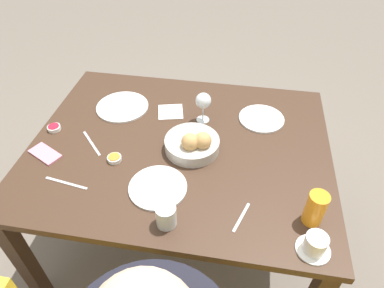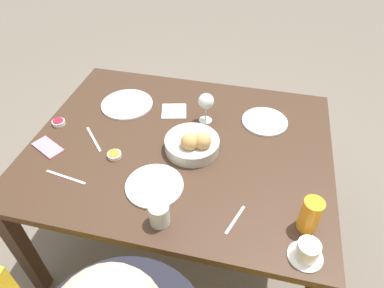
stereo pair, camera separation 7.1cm
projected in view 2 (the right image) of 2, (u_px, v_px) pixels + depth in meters
name	position (u px, v px, depth m)	size (l,w,h in m)	color
ground_plane	(183.00, 230.00, 2.05)	(10.00, 10.00, 0.00)	#6B6056
dining_table	(181.00, 156.00, 1.63)	(1.36, 1.08, 0.71)	#3D281C
bread_basket	(193.00, 144.00, 1.51)	(0.24, 0.24, 0.12)	#B2ADA3
plate_near_left	(265.00, 121.00, 1.68)	(0.22, 0.22, 0.01)	white
plate_near_right	(127.00, 104.00, 1.79)	(0.27, 0.27, 0.01)	white
plate_far_center	(154.00, 186.00, 1.38)	(0.24, 0.24, 0.01)	white
juice_glass	(310.00, 215.00, 1.19)	(0.07, 0.07, 0.14)	orange
water_tumbler	(159.00, 214.00, 1.23)	(0.08, 0.08, 0.09)	silver
wine_glass	(206.00, 102.00, 1.62)	(0.08, 0.08, 0.16)	silver
coffee_cup	(307.00, 251.00, 1.13)	(0.12, 0.12, 0.07)	white
jam_bowl_berry	(59.00, 122.00, 1.67)	(0.06, 0.06, 0.02)	white
jam_bowl_honey	(114.00, 155.00, 1.50)	(0.06, 0.06, 0.02)	white
fork_silver	(66.00, 177.00, 1.42)	(0.19, 0.04, 0.00)	#B7B7BC
knife_silver	(94.00, 139.00, 1.59)	(0.14, 0.15, 0.00)	#B7B7BC
spoon_coffee	(235.00, 220.00, 1.26)	(0.06, 0.14, 0.00)	#B7B7BC
napkin	(174.00, 111.00, 1.75)	(0.15, 0.15, 0.00)	white
cell_phone	(48.00, 147.00, 1.55)	(0.17, 0.13, 0.01)	pink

